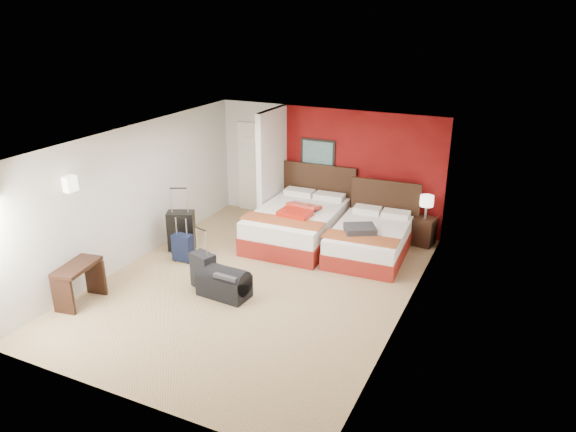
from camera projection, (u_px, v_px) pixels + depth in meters
The scene contains 17 objects.
ground at pixel (256, 284), 9.28m from camera, with size 6.50×6.50×0.00m, color tan.
room_walls at pixel (226, 181), 10.59m from camera, with size 5.02×6.52×2.50m.
red_accent_panel at pixel (361, 171), 11.27m from camera, with size 3.50×0.04×2.50m, color maroon.
partition_wall at pixel (272, 169), 11.44m from camera, with size 0.12×1.20×2.50m, color silver.
entry_door at pixel (254, 168), 12.32m from camera, with size 0.82×0.06×2.05m, color silver.
bed_left at pixel (297, 226), 10.86m from camera, with size 1.56×2.23×0.67m, color white.
bed_right at pixel (369, 242), 10.24m from camera, with size 1.33×1.90×0.57m, color silver.
red_suitcase_open at pixel (299, 210), 10.60m from camera, with size 0.62×0.85×0.11m, color red.
jacket_bundle at pixel (360, 229), 9.90m from camera, with size 0.55×0.44×0.13m, color #36363A.
nightstand at pixel (424, 231), 10.74m from camera, with size 0.40×0.40×0.55m, color black.
table_lamp at pixel (426, 207), 10.56m from camera, with size 0.26×0.26×0.47m, color beige.
suitcase_black at pixel (182, 232), 10.45m from camera, with size 0.51×0.32×0.76m, color black.
suitcase_charcoal at pixel (203, 272), 9.04m from camera, with size 0.41×0.25×0.60m, color black.
suitcase_navy at pixel (183, 249), 10.03m from camera, with size 0.36×0.22×0.49m, color #111833.
duffel_bag at pixel (224, 284), 8.82m from camera, with size 0.84×0.45×0.42m, color black.
jacket_draped at pixel (230, 274), 8.63m from camera, with size 0.41×0.35×0.06m, color #37373C.
desk at pixel (79, 284), 8.55m from camera, with size 0.41×0.81×0.68m, color black.
Camera 1 is at (4.00, -7.24, 4.39)m, focal length 33.83 mm.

